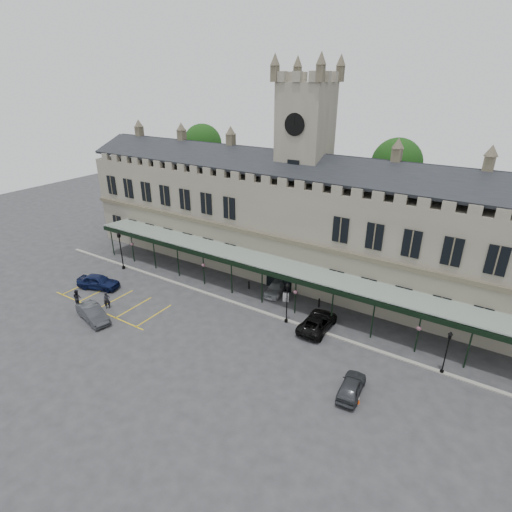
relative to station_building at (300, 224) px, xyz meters
The scene contains 22 objects.
ground 17.17m from the station_building, 90.00° to the right, with size 140.00×140.00×0.00m, color #2F2F32.
station_building is the anchor object (origin of this frame).
clock_tower 6.64m from the station_building, 90.00° to the left, with size 5.60×5.60×24.80m.
canopy 9.37m from the station_building, 90.00° to the right, with size 50.00×4.10×4.30m.
kerb 12.22m from the station_building, 90.00° to the right, with size 60.00×0.40×0.12m, color gray.
parking_markings 23.26m from the station_building, 128.81° to the right, with size 16.00×6.00×0.01m, color gold, non-canonical shape.
tree_behind_left 24.64m from the station_building, 157.55° to the left, with size 6.00×6.00×16.00m.
tree_behind_mid 13.67m from the station_building, 48.65° to the left, with size 6.00×6.00×16.00m.
lamp_post_left 22.60m from the station_building, 150.50° to the right, with size 0.48×0.48×5.07m.
lamp_post_mid 12.02m from the station_building, 69.19° to the right, with size 0.42×0.42×4.42m.
lamp_post_right 21.66m from the station_building, 29.40° to the right, with size 0.39×0.39×4.10m.
traffic_cone 23.00m from the station_building, 51.63° to the right, with size 0.39×0.39×0.63m.
sign_board 9.54m from the station_building, 73.71° to the right, with size 0.62×0.26×1.10m.
bollard_left 9.55m from the station_building, 112.99° to the right, with size 0.17×0.17×0.96m, color black.
bollard_right 10.30m from the station_building, 47.94° to the right, with size 0.18×0.18×0.99m, color black.
car_left_a 24.57m from the station_building, 137.88° to the right, with size 1.97×4.89×1.67m, color #0C1539.
car_left_b 24.89m from the station_building, 121.14° to the right, with size 1.65×4.74×1.56m, color #303337.
car_taxi 8.31m from the station_building, 88.24° to the right, with size 1.75×4.30×1.25m, color #A6A8AE.
car_van 13.58m from the station_building, 54.50° to the right, with size 2.48×5.37×1.49m, color black.
car_right_a 21.95m from the station_building, 52.13° to the right, with size 1.63×4.06×1.38m, color #303337.
person_a 23.34m from the station_building, 125.59° to the right, with size 0.68×0.45×1.87m, color black.
person_b 26.24m from the station_building, 129.59° to the right, with size 0.91×0.71×1.87m, color black.
Camera 1 is at (19.61, -24.92, 22.28)m, focal length 28.00 mm.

